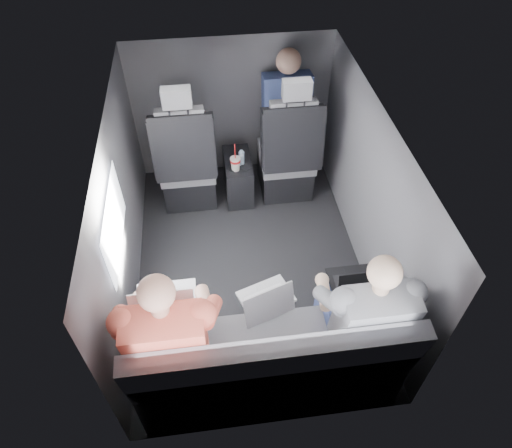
{
  "coord_description": "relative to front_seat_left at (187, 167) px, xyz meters",
  "views": [
    {
      "loc": [
        -0.26,
        -2.38,
        2.94
      ],
      "look_at": [
        0.05,
        -0.05,
        0.52
      ],
      "focal_mm": 32.0,
      "sensor_mm": 36.0,
      "label": 1
    }
  ],
  "objects": [
    {
      "name": "water_bottle",
      "position": [
        0.48,
        -0.02,
        0.07
      ],
      "size": [
        0.05,
        0.05,
        0.15
      ],
      "color": "#AAC9E6",
      "rests_on": "center_console"
    },
    {
      "name": "laptop_silver",
      "position": [
        0.47,
        -1.64,
        0.23
      ],
      "size": [
        0.37,
        0.38,
        0.23
      ],
      "color": "#ABACB0",
      "rests_on": "rear_bench"
    },
    {
      "name": "front_seat_left",
      "position": [
        0.0,
        0.0,
        0.0
      ],
      "size": [
        0.52,
        0.58,
        1.26
      ],
      "color": "black",
      "rests_on": "floor"
    },
    {
      "name": "passenger_front_right",
      "position": [
        0.92,
        0.26,
        0.36
      ],
      "size": [
        0.42,
        0.42,
        0.88
      ],
      "color": "navy",
      "rests_on": "front_seat_right"
    },
    {
      "name": "rear_bench",
      "position": [
        0.45,
        -1.9,
        -0.09
      ],
      "size": [
        1.6,
        0.57,
        0.92
      ],
      "color": "#5E5D62",
      "rests_on": "floor"
    },
    {
      "name": "panel_front",
      "position": [
        0.45,
        0.46,
        0.27
      ],
      "size": [
        1.8,
        0.02,
        1.35
      ],
      "primitive_type": "cube",
      "color": "#56565B",
      "rests_on": "floor"
    },
    {
      "name": "center_console",
      "position": [
        0.45,
        0.04,
        -0.2
      ],
      "size": [
        0.24,
        0.48,
        0.41
      ],
      "color": "black",
      "rests_on": "floor"
    },
    {
      "name": "panel_back",
      "position": [
        0.45,
        -2.14,
        0.27
      ],
      "size": [
        1.8,
        0.02,
        1.35
      ],
      "primitive_type": "cube",
      "color": "#56565B",
      "rests_on": "floor"
    },
    {
      "name": "laptop_white",
      "position": [
        -0.15,
        -1.59,
        0.24
      ],
      "size": [
        0.37,
        0.34,
        0.27
      ],
      "color": "silver",
      "rests_on": "passenger_rear_left"
    },
    {
      "name": "soda_cup",
      "position": [
        0.42,
        -0.09,
        0.07
      ],
      "size": [
        0.09,
        0.09,
        0.27
      ],
      "color": "white",
      "rests_on": "center_console"
    },
    {
      "name": "passenger_rear_right",
      "position": [
        1.01,
        -1.81,
        0.23
      ],
      "size": [
        0.51,
        0.63,
        1.23
      ],
      "color": "navy",
      "rests_on": "rear_bench"
    },
    {
      "name": "panel_left",
      "position": [
        -0.45,
        -0.84,
        0.27
      ],
      "size": [
        0.02,
        2.6,
        1.35
      ],
      "primitive_type": "cube",
      "color": "#56565B",
      "rests_on": "floor"
    },
    {
      "name": "side_window",
      "position": [
        -0.43,
        -1.14,
        0.5
      ],
      "size": [
        0.02,
        0.75,
        0.42
      ],
      "primitive_type": "cube",
      "color": "white",
      "rests_on": "panel_left"
    },
    {
      "name": "front_seat_right",
      "position": [
        0.9,
        0.0,
        0.0
      ],
      "size": [
        0.52,
        0.58,
        1.26
      ],
      "color": "black",
      "rests_on": "floor"
    },
    {
      "name": "ceiling",
      "position": [
        0.45,
        -0.84,
        0.95
      ],
      "size": [
        2.6,
        2.6,
        0.0
      ],
      "primitive_type": "plane",
      "rotation": [
        3.14,
        0.0,
        0.0
      ],
      "color": "#B2B2AD",
      "rests_on": "panel_back"
    },
    {
      "name": "panel_right",
      "position": [
        1.35,
        -0.84,
        0.27
      ],
      "size": [
        0.02,
        2.6,
        1.35
      ],
      "primitive_type": "cube",
      "color": "#56565B",
      "rests_on": "floor"
    },
    {
      "name": "floor",
      "position": [
        0.45,
        -0.84,
        -0.4
      ],
      "size": [
        2.6,
        2.6,
        0.0
      ],
      "primitive_type": "plane",
      "color": "black",
      "rests_on": "ground"
    },
    {
      "name": "laptop_black",
      "position": [
        1.05,
        -1.6,
        0.23
      ],
      "size": [
        0.34,
        0.3,
        0.24
      ],
      "color": "black",
      "rests_on": "passenger_rear_right"
    },
    {
      "name": "passenger_rear_left",
      "position": [
        -0.11,
        -1.81,
        0.24
      ],
      "size": [
        0.53,
        0.64,
        1.26
      ],
      "color": "#2D2E32",
      "rests_on": "rear_bench"
    },
    {
      "name": "seatbelt",
      "position": [
        0.9,
        -0.17,
        0.4
      ],
      "size": [
        0.35,
        0.11,
        0.59
      ],
      "primitive_type": "cube",
      "rotation": [
        -0.14,
        0.49,
        0.0
      ],
      "color": "black",
      "rests_on": "front_seat_right"
    }
  ]
}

